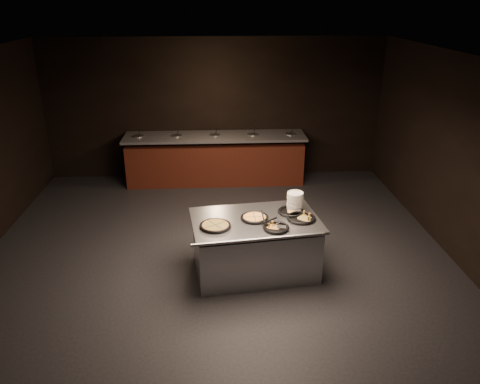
% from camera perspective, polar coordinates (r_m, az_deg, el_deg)
% --- Properties ---
extents(room, '(7.02, 8.02, 2.92)m').
position_cam_1_polar(room, '(6.08, -2.98, 1.78)').
color(room, black).
rests_on(room, ground).
extents(salad_bar, '(3.70, 0.83, 1.18)m').
position_cam_1_polar(salad_bar, '(9.77, -3.02, 3.70)').
color(salad_bar, '#4E1A12').
rests_on(salad_bar, ground).
extents(serving_counter, '(1.85, 1.32, 0.82)m').
position_cam_1_polar(serving_counter, '(6.57, 1.85, -6.68)').
color(serving_counter, silver).
rests_on(serving_counter, ground).
extents(plate_stack, '(0.23, 0.23, 0.26)m').
position_cam_1_polar(plate_stack, '(6.65, 6.73, -1.12)').
color(plate_stack, white).
rests_on(plate_stack, serving_counter).
extents(pan_veggie_whole, '(0.42, 0.42, 0.04)m').
position_cam_1_polar(pan_veggie_whole, '(6.16, -3.03, -4.10)').
color(pan_veggie_whole, black).
rests_on(pan_veggie_whole, serving_counter).
extents(pan_cheese_whole, '(0.38, 0.38, 0.04)m').
position_cam_1_polar(pan_cheese_whole, '(6.37, 1.79, -3.12)').
color(pan_cheese_whole, black).
rests_on(pan_cheese_whole, serving_counter).
extents(pan_cheese_slices_a, '(0.37, 0.37, 0.04)m').
position_cam_1_polar(pan_cheese_slices_a, '(6.59, 6.23, -2.37)').
color(pan_cheese_slices_a, black).
rests_on(pan_cheese_slices_a, serving_counter).
extents(pan_cheese_slices_b, '(0.35, 0.35, 0.04)m').
position_cam_1_polar(pan_cheese_slices_b, '(6.12, 4.45, -4.35)').
color(pan_cheese_slices_b, black).
rests_on(pan_cheese_slices_b, serving_counter).
extents(pan_veggie_slices, '(0.39, 0.39, 0.04)m').
position_cam_1_polar(pan_veggie_slices, '(6.42, 7.47, -3.15)').
color(pan_veggie_slices, black).
rests_on(pan_veggie_slices, serving_counter).
extents(server_left, '(0.11, 0.30, 0.15)m').
position_cam_1_polar(server_left, '(6.28, 2.69, -3.03)').
color(server_left, silver).
rests_on(server_left, serving_counter).
extents(server_right, '(0.33, 0.11, 0.16)m').
position_cam_1_polar(server_right, '(6.12, 4.03, -3.73)').
color(server_right, silver).
rests_on(server_right, serving_counter).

